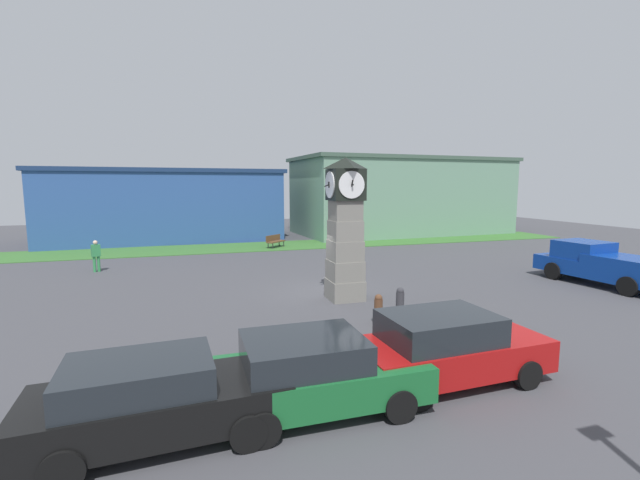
# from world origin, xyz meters

# --- Properties ---
(ground_plane) EXTENTS (76.00, 76.00, 0.00)m
(ground_plane) POSITION_xyz_m (0.00, 0.00, 0.00)
(ground_plane) COLOR #424247
(clock_tower) EXTENTS (1.61, 1.61, 5.44)m
(clock_tower) POSITION_xyz_m (0.30, -1.12, 2.73)
(clock_tower) COLOR gray
(clock_tower) RESTS_ON ground_plane
(bollard_near_tower) EXTENTS (0.28, 0.28, 0.90)m
(bollard_near_tower) POSITION_xyz_m (1.50, -3.38, 0.45)
(bollard_near_tower) COLOR #333338
(bollard_near_tower) RESTS_ON ground_plane
(bollard_mid_row) EXTENTS (0.27, 0.27, 0.99)m
(bollard_mid_row) POSITION_xyz_m (0.23, -4.33, 0.50)
(bollard_mid_row) COLOR brown
(bollard_mid_row) RESTS_ON ground_plane
(car_navy_sedan) EXTENTS (4.44, 2.05, 1.49)m
(car_navy_sedan) POSITION_xyz_m (-6.08, -8.87, 0.77)
(car_navy_sedan) COLOR black
(car_navy_sedan) RESTS_ON ground_plane
(car_near_tower) EXTENTS (4.19, 2.07, 1.50)m
(car_near_tower) POSITION_xyz_m (-3.16, -8.68, 0.77)
(car_near_tower) COLOR #19602D
(car_near_tower) RESTS_ON ground_plane
(car_by_building) EXTENTS (4.45, 2.11, 1.60)m
(car_by_building) POSITION_xyz_m (0.03, -8.39, 0.81)
(car_by_building) COLOR #A51111
(car_by_building) RESTS_ON ground_plane
(pickup_truck) EXTENTS (2.59, 5.77, 1.85)m
(pickup_truck) POSITION_xyz_m (12.04, -2.28, 0.93)
(pickup_truck) COLOR navy
(pickup_truck) RESTS_ON ground_plane
(bench) EXTENTS (1.55, 1.46, 0.90)m
(bench) POSITION_xyz_m (0.38, 13.11, 0.52)
(bench) COLOR brown
(bench) RESTS_ON ground_plane
(pedestrian_crossing_lot) EXTENTS (0.41, 0.27, 1.74)m
(pedestrian_crossing_lot) POSITION_xyz_m (6.26, 12.87, 1.00)
(pedestrian_crossing_lot) COLOR gold
(pedestrian_crossing_lot) RESTS_ON ground_plane
(pedestrian_by_cars) EXTENTS (0.46, 0.38, 1.62)m
(pedestrian_by_cars) POSITION_xyz_m (-9.97, 7.55, 0.92)
(pedestrian_by_cars) COLOR #338C4C
(pedestrian_by_cars) RESTS_ON ground_plane
(warehouse_blue_far) EXTENTS (18.32, 9.36, 5.63)m
(warehouse_blue_far) POSITION_xyz_m (-7.04, 20.43, 2.82)
(warehouse_blue_far) COLOR #2D5193
(warehouse_blue_far) RESTS_ON ground_plane
(storefront_low_left) EXTENTS (19.74, 10.41, 6.81)m
(storefront_low_left) POSITION_xyz_m (13.43, 19.28, 3.42)
(storefront_low_left) COLOR gray
(storefront_low_left) RESTS_ON ground_plane
(grass_verge_far) EXTENTS (45.60, 4.66, 0.04)m
(grass_verge_far) POSITION_xyz_m (1.55, 13.93, 0.02)
(grass_verge_far) COLOR #386B2D
(grass_verge_far) RESTS_ON ground_plane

